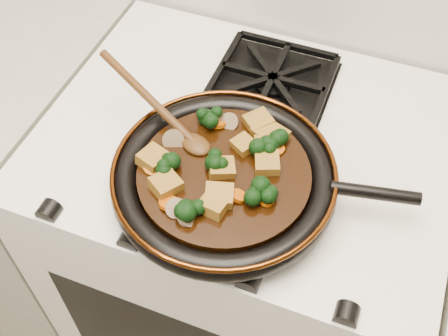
% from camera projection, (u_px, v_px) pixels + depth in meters
% --- Properties ---
extents(stove, '(0.76, 0.60, 0.90)m').
position_uv_depth(stove, '(242.00, 256.00, 1.39)').
color(stove, white).
rests_on(stove, ground).
extents(burner_grate_front, '(0.23, 0.23, 0.03)m').
position_uv_depth(burner_grate_front, '(221.00, 188.00, 0.94)').
color(burner_grate_front, black).
rests_on(burner_grate_front, stove).
extents(burner_grate_back, '(0.23, 0.23, 0.03)m').
position_uv_depth(burner_grate_back, '(272.00, 81.00, 1.10)').
color(burner_grate_back, black).
rests_on(burner_grate_back, stove).
extents(skillet, '(0.49, 0.37, 0.05)m').
position_uv_depth(skillet, '(225.00, 178.00, 0.92)').
color(skillet, black).
rests_on(skillet, burner_grate_front).
extents(braising_sauce, '(0.28, 0.28, 0.02)m').
position_uv_depth(braising_sauce, '(224.00, 176.00, 0.92)').
color(braising_sauce, black).
rests_on(braising_sauce, skillet).
extents(tofu_cube_0, '(0.05, 0.05, 0.03)m').
position_uv_depth(tofu_cube_0, '(153.00, 158.00, 0.91)').
color(tofu_cube_0, olive).
rests_on(tofu_cube_0, braising_sauce).
extents(tofu_cube_1, '(0.04, 0.05, 0.02)m').
position_uv_depth(tofu_cube_1, '(264.00, 131.00, 0.95)').
color(tofu_cube_1, olive).
rests_on(tofu_cube_1, braising_sauce).
extents(tofu_cube_2, '(0.05, 0.05, 0.03)m').
position_uv_depth(tofu_cube_2, '(215.00, 204.00, 0.86)').
color(tofu_cube_2, olive).
rests_on(tofu_cube_2, braising_sauce).
extents(tofu_cube_3, '(0.05, 0.04, 0.02)m').
position_uv_depth(tofu_cube_3, '(277.00, 135.00, 0.95)').
color(tofu_cube_3, olive).
rests_on(tofu_cube_3, braising_sauce).
extents(tofu_cube_4, '(0.05, 0.05, 0.03)m').
position_uv_depth(tofu_cube_4, '(219.00, 196.00, 0.87)').
color(tofu_cube_4, olive).
rests_on(tofu_cube_4, braising_sauce).
extents(tofu_cube_5, '(0.05, 0.05, 0.02)m').
position_uv_depth(tofu_cube_5, '(244.00, 145.00, 0.93)').
color(tofu_cube_5, olive).
rests_on(tofu_cube_5, braising_sauce).
extents(tofu_cube_6, '(0.05, 0.05, 0.02)m').
position_uv_depth(tofu_cube_6, '(267.00, 163.00, 0.91)').
color(tofu_cube_6, olive).
rests_on(tofu_cube_6, braising_sauce).
extents(tofu_cube_7, '(0.05, 0.05, 0.02)m').
position_uv_depth(tofu_cube_7, '(265.00, 146.00, 0.93)').
color(tofu_cube_7, olive).
rests_on(tofu_cube_7, braising_sauce).
extents(tofu_cube_8, '(0.06, 0.06, 0.03)m').
position_uv_depth(tofu_cube_8, '(166.00, 185.00, 0.88)').
color(tofu_cube_8, olive).
rests_on(tofu_cube_8, braising_sauce).
extents(tofu_cube_9, '(0.06, 0.06, 0.02)m').
position_uv_depth(tofu_cube_9, '(258.00, 122.00, 0.96)').
color(tofu_cube_9, olive).
rests_on(tofu_cube_9, braising_sauce).
extents(tofu_cube_10, '(0.05, 0.05, 0.03)m').
position_uv_depth(tofu_cube_10, '(222.00, 169.00, 0.90)').
color(tofu_cube_10, olive).
rests_on(tofu_cube_10, braising_sauce).
extents(broccoli_floret_0, '(0.08, 0.07, 0.06)m').
position_uv_depth(broccoli_floret_0, '(265.00, 149.00, 0.92)').
color(broccoli_floret_0, black).
rests_on(broccoli_floret_0, braising_sauce).
extents(broccoli_floret_1, '(0.08, 0.08, 0.07)m').
position_uv_depth(broccoli_floret_1, '(272.00, 143.00, 0.93)').
color(broccoli_floret_1, black).
rests_on(broccoli_floret_1, braising_sauce).
extents(broccoli_floret_2, '(0.08, 0.08, 0.07)m').
position_uv_depth(broccoli_floret_2, '(216.00, 162.00, 0.91)').
color(broccoli_floret_2, black).
rests_on(broccoli_floret_2, braising_sauce).
extents(broccoli_floret_3, '(0.08, 0.09, 0.06)m').
position_uv_depth(broccoli_floret_3, '(209.00, 118.00, 0.97)').
color(broccoli_floret_3, black).
rests_on(broccoli_floret_3, braising_sauce).
extents(broccoli_floret_4, '(0.08, 0.08, 0.06)m').
position_uv_depth(broccoli_floret_4, '(166.00, 166.00, 0.90)').
color(broccoli_floret_4, black).
rests_on(broccoli_floret_4, braising_sauce).
extents(broccoli_floret_5, '(0.09, 0.09, 0.07)m').
position_uv_depth(broccoli_floret_5, '(193.00, 209.00, 0.85)').
color(broccoli_floret_5, black).
rests_on(broccoli_floret_5, braising_sauce).
extents(broccoli_floret_6, '(0.07, 0.06, 0.05)m').
position_uv_depth(broccoli_floret_6, '(263.00, 197.00, 0.87)').
color(broccoli_floret_6, black).
rests_on(broccoli_floret_6, braising_sauce).
extents(carrot_coin_0, '(0.03, 0.03, 0.02)m').
position_uv_depth(carrot_coin_0, '(218.00, 123.00, 0.97)').
color(carrot_coin_0, '#B84D05').
rests_on(carrot_coin_0, braising_sauce).
extents(carrot_coin_1, '(0.03, 0.03, 0.02)m').
position_uv_depth(carrot_coin_1, '(169.00, 203.00, 0.86)').
color(carrot_coin_1, '#B84D05').
rests_on(carrot_coin_1, braising_sauce).
extents(carrot_coin_2, '(0.03, 0.03, 0.02)m').
position_uv_depth(carrot_coin_2, '(266.00, 199.00, 0.87)').
color(carrot_coin_2, '#B84D05').
rests_on(carrot_coin_2, braising_sauce).
extents(carrot_coin_3, '(0.03, 0.03, 0.02)m').
position_uv_depth(carrot_coin_3, '(238.00, 196.00, 0.87)').
color(carrot_coin_3, '#B84D05').
rests_on(carrot_coin_3, braising_sauce).
extents(carrot_coin_4, '(0.03, 0.03, 0.02)m').
position_uv_depth(carrot_coin_4, '(153.00, 167.00, 0.91)').
color(carrot_coin_4, '#B84D05').
rests_on(carrot_coin_4, braising_sauce).
extents(carrot_coin_5, '(0.03, 0.03, 0.01)m').
position_uv_depth(carrot_coin_5, '(276.00, 148.00, 0.93)').
color(carrot_coin_5, '#B84D05').
rests_on(carrot_coin_5, braising_sauce).
extents(mushroom_slice_0, '(0.05, 0.05, 0.02)m').
position_uv_depth(mushroom_slice_0, '(176.00, 208.00, 0.86)').
color(mushroom_slice_0, brown).
rests_on(mushroom_slice_0, braising_sauce).
extents(mushroom_slice_1, '(0.04, 0.03, 0.03)m').
position_uv_depth(mushroom_slice_1, '(229.00, 122.00, 0.97)').
color(mushroom_slice_1, brown).
rests_on(mushroom_slice_1, braising_sauce).
extents(mushroom_slice_2, '(0.05, 0.04, 0.03)m').
position_uv_depth(mushroom_slice_2, '(173.00, 140.00, 0.94)').
color(mushroom_slice_2, brown).
rests_on(mushroom_slice_2, braising_sauce).
extents(mushroom_slice_3, '(0.03, 0.04, 0.03)m').
position_uv_depth(mushroom_slice_3, '(187.00, 216.00, 0.85)').
color(mushroom_slice_3, brown).
rests_on(mushroom_slice_3, braising_sauce).
extents(wooden_spoon, '(0.15, 0.08, 0.24)m').
position_uv_depth(wooden_spoon, '(168.00, 117.00, 0.95)').
color(wooden_spoon, '#42250E').
rests_on(wooden_spoon, braising_sauce).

